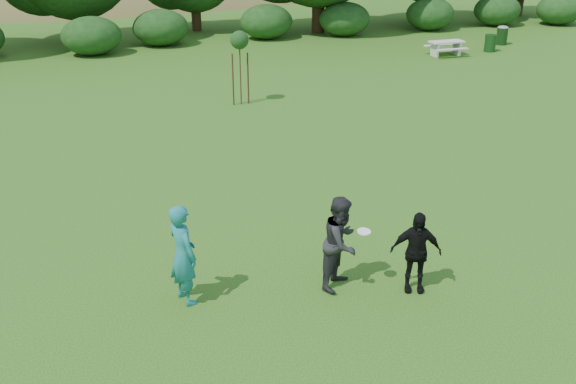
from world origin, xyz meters
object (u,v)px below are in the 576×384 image
player_grey (341,242)px  picnic_table (446,46)px  player_black (416,252)px  trash_can_near (490,43)px  sapling (239,42)px  trash_can_lidded (502,35)px  player_teal (183,254)px

player_grey → picnic_table: 23.36m
player_black → trash_can_near: player_black is taller
sapling → trash_can_lidded: bearing=22.9°
player_black → picnic_table: size_ratio=0.95×
player_grey → player_black: size_ratio=1.14×
trash_can_near → picnic_table: (-2.79, -0.20, 0.07)m
trash_can_near → sapling: (-15.13, -5.70, 1.97)m
player_black → trash_can_near: 24.87m
player_teal → player_grey: (3.09, -0.40, -0.05)m
picnic_table → trash_can_lidded: size_ratio=1.71×
player_black → picnic_table: bearing=79.3°
trash_can_near → player_teal: bearing=-136.1°
player_teal → trash_can_near: size_ratio=2.28×
sapling → player_grey: bearing=-95.5°
trash_can_near → picnic_table: trash_can_near is taller
player_teal → trash_can_lidded: 29.31m
trash_can_near → player_grey: bearing=-130.6°
trash_can_near → sapling: 16.29m
trash_can_near → trash_can_lidded: trash_can_lidded is taller
player_grey → player_black: bearing=-68.0°
trash_can_lidded → sapling: bearing=-157.1°
player_black → trash_can_lidded: 27.06m
sapling → picnic_table: sapling is taller
player_grey → trash_can_near: bearing=5.9°
player_grey → sapling: sapling is taller
player_teal → trash_can_lidded: (21.24, 20.19, -0.49)m
player_teal → trash_can_near: bearing=-66.0°
player_grey → trash_can_lidded: player_grey is taller
player_grey → sapling: 13.60m
trash_can_near → trash_can_lidded: size_ratio=0.86×
player_teal → player_grey: bearing=-117.2°
picnic_table → trash_can_lidded: trash_can_lidded is taller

